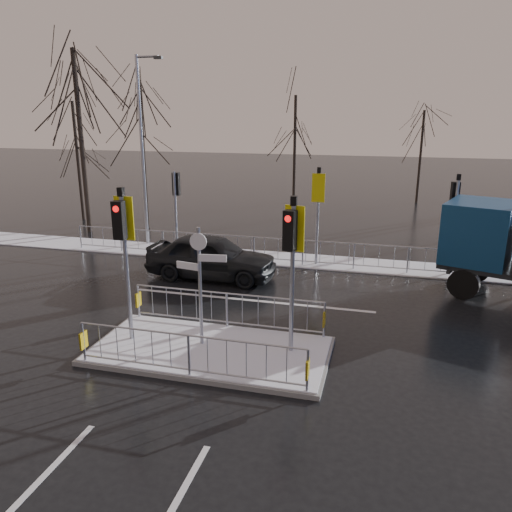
% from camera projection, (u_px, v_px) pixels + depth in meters
% --- Properties ---
extents(ground, '(120.00, 120.00, 0.00)m').
position_uv_depth(ground, '(210.00, 353.00, 12.70)').
color(ground, black).
rests_on(ground, ground).
extents(snow_verge, '(30.00, 2.00, 0.04)m').
position_uv_depth(snow_verge, '(281.00, 259.00, 20.68)').
color(snow_verge, silver).
rests_on(snow_verge, ground).
extents(lane_markings, '(8.00, 11.38, 0.01)m').
position_uv_depth(lane_markings, '(206.00, 359.00, 12.39)').
color(lane_markings, silver).
rests_on(lane_markings, ground).
extents(traffic_island, '(6.00, 3.04, 4.15)m').
position_uv_depth(traffic_island, '(210.00, 339.00, 12.61)').
color(traffic_island, slate).
rests_on(traffic_island, ground).
extents(far_kerb_fixtures, '(18.00, 0.65, 3.83)m').
position_uv_depth(far_kerb_fixtures, '(286.00, 239.00, 19.86)').
color(far_kerb_fixtures, '#9A9FA8').
rests_on(far_kerb_fixtures, ground).
extents(car_far_lane, '(4.79, 2.00, 1.62)m').
position_uv_depth(car_far_lane, '(211.00, 257.00, 18.22)').
color(car_far_lane, black).
rests_on(car_far_lane, ground).
extents(flatbed_truck, '(7.02, 4.40, 3.06)m').
position_uv_depth(flatbed_truck, '(508.00, 248.00, 16.24)').
color(flatbed_truck, black).
rests_on(flatbed_truck, ground).
extents(tree_near_a, '(4.75, 4.75, 8.97)m').
position_uv_depth(tree_near_a, '(78.00, 107.00, 23.78)').
color(tree_near_a, black).
rests_on(tree_near_a, ground).
extents(tree_near_b, '(4.00, 4.00, 7.55)m').
position_uv_depth(tree_near_b, '(142.00, 127.00, 24.83)').
color(tree_near_b, black).
rests_on(tree_near_b, ground).
extents(tree_near_c, '(3.50, 3.50, 6.61)m').
position_uv_depth(tree_near_c, '(76.00, 138.00, 27.04)').
color(tree_near_c, black).
rests_on(tree_near_c, ground).
extents(tree_far_a, '(3.75, 3.75, 7.08)m').
position_uv_depth(tree_far_a, '(295.00, 129.00, 32.26)').
color(tree_far_a, black).
rests_on(tree_far_a, ground).
extents(tree_far_b, '(3.25, 3.25, 6.14)m').
position_uv_depth(tree_far_b, '(422.00, 139.00, 32.33)').
color(tree_far_b, black).
rests_on(tree_far_b, ground).
extents(street_lamp_left, '(1.25, 0.18, 8.20)m').
position_uv_depth(street_lamp_left, '(143.00, 145.00, 21.84)').
color(street_lamp_left, '#9A9FA8').
rests_on(street_lamp_left, ground).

